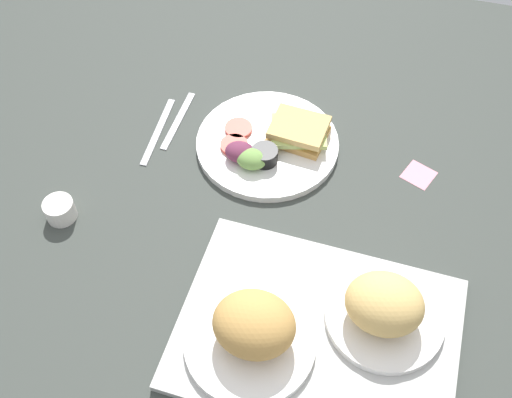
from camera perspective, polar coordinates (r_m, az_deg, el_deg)
The scene contains 9 objects.
ground_plane at distance 118.60cm, azimuth 1.31°, elevation -0.68°, with size 190.00×150.00×3.00cm, color #383D38.
serving_tray at distance 103.21cm, azimuth 5.68°, elevation -12.24°, with size 45.00×33.00×1.60cm, color #B2B2AD.
bread_plate_near at distance 101.26cm, azimuth 11.79°, elevation -9.83°, with size 19.53×19.53×9.95cm.
bread_plate_far at distance 97.47cm, azimuth -0.31°, elevation -12.04°, with size 21.11×21.11×10.27cm.
plate_with_salad at distance 124.63cm, azimuth 1.31°, elevation 5.21°, with size 28.87×28.87×5.40cm.
espresso_cup at distance 119.38cm, azimuth -17.68°, elevation -0.97°, with size 5.60×5.60×4.00cm, color silver.
fork at distance 131.99cm, azimuth -7.22°, elevation 7.26°, with size 17.00×1.40×0.50cm, color #B7B7BC.
knife at distance 130.44cm, azimuth -9.05°, elevation 6.25°, with size 19.00×1.40×0.50cm, color #B7B7BC.
sticky_note at distance 125.50cm, azimuth 14.82°, elevation 2.18°, with size 5.60×5.60×0.12cm, color pink.
Camera 1 is at (-15.77, 68.15, 94.27)cm, focal length 43.25 mm.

